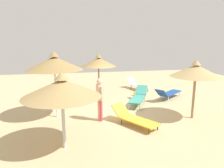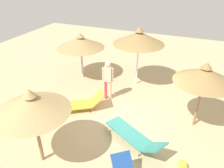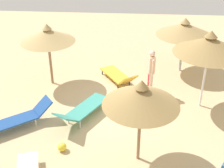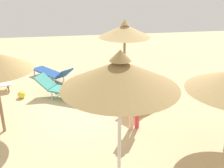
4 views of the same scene
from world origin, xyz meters
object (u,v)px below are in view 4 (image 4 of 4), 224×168
Objects in this scene: parasol_umbrella_near_right at (120,74)px; lounge_chair_front at (52,73)px; parasol_umbrella_center at (125,31)px; lounge_chair_far_left at (66,89)px; person_standing_back at (135,96)px; lounge_chair_edge at (148,99)px; beach_ball at (21,95)px.

lounge_chair_front is (1.73, -6.10, -2.02)m from parasol_umbrella_near_right.
lounge_chair_far_left is (2.43, 1.63, -1.67)m from parasol_umbrella_center.
lounge_chair_far_left is at bearing 33.94° from parasol_umbrella_center.
lounge_chair_far_left is 3.09m from person_standing_back.
person_standing_back reaches higher than lounge_chair_front.
parasol_umbrella_near_right is 4.72m from lounge_chair_far_left.
lounge_chair_edge is (-1.52, -3.05, -2.06)m from parasol_umbrella_near_right.
parasol_umbrella_center reaches higher than lounge_chair_edge.
parasol_umbrella_near_right is at bearing 63.44° from lounge_chair_edge.
lounge_chair_front is 5.02m from person_standing_back.
lounge_chair_far_left is at bearing 106.16° from lounge_chair_front.
beach_ball is at bearing 57.52° from lounge_chair_front.
beach_ball is (2.77, -4.47, -2.23)m from parasol_umbrella_near_right.
parasol_umbrella_center is 9.45× the size of beach_ball.
lounge_chair_edge is 1.63m from person_standing_back.
lounge_chair_front is 1.94m from beach_ball.
lounge_chair_edge reaches higher than beach_ball.
lounge_chair_far_left is 2.05m from lounge_chair_front.
beach_ball is at bearing -18.42° from lounge_chair_edge.
person_standing_back is at bearing 129.73° from lounge_chair_far_left.
parasol_umbrella_near_right is at bearing 121.74° from beach_ball.
person_standing_back reaches higher than lounge_chair_far_left.
lounge_chair_front is (0.57, -1.97, -0.05)m from lounge_chair_far_left.
parasol_umbrella_near_right is at bearing 66.88° from person_standing_back.
person_standing_back is at bearing 82.83° from parasol_umbrella_center.
parasol_umbrella_near_right is 1.24× the size of lounge_chair_far_left.
person_standing_back is (0.50, 3.96, -1.02)m from parasol_umbrella_center.
beach_ball is (1.61, -0.35, -0.26)m from lounge_chair_far_left.
lounge_chair_front is 1.04× the size of lounge_chair_edge.
parasol_umbrella_near_right is 5.71m from beach_ball.
lounge_chair_far_left is 1.11× the size of lounge_chair_edge.
lounge_chair_far_left is (1.16, -4.13, -1.97)m from parasol_umbrella_near_right.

